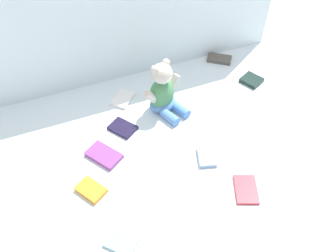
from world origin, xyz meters
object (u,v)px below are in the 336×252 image
(book_case_6, at_px, (122,242))
(book_case_0, at_px, (246,189))
(book_case_7, at_px, (123,99))
(book_case_4, at_px, (104,155))
(book_case_1, at_px, (123,128))
(book_case_5, at_px, (251,80))
(book_case_8, at_px, (219,59))
(teddy_bear, at_px, (163,93))
(book_case_9, at_px, (207,157))
(book_case_3, at_px, (91,190))

(book_case_6, bearing_deg, book_case_0, 138.83)
(book_case_7, bearing_deg, book_case_4, 104.11)
(book_case_1, bearing_deg, book_case_7, -142.38)
(book_case_5, height_order, book_case_8, same)
(teddy_bear, xyz_separation_m, book_case_7, (-0.16, 0.12, -0.08))
(book_case_7, distance_m, book_case_9, 0.50)
(teddy_bear, xyz_separation_m, book_case_4, (-0.32, -0.17, -0.08))
(book_case_0, height_order, book_case_9, book_case_9)
(teddy_bear, bearing_deg, book_case_0, -98.63)
(book_case_0, xyz_separation_m, book_case_7, (-0.28, 0.64, 0.00))
(book_case_6, xyz_separation_m, book_case_9, (0.41, 0.21, 0.00))
(book_case_9, bearing_deg, book_case_4, -5.86)
(teddy_bear, height_order, book_case_7, teddy_bear)
(book_case_8, relative_size, book_case_9, 1.31)
(book_case_0, height_order, book_case_4, book_case_4)
(book_case_4, relative_size, book_case_5, 1.50)
(book_case_6, relative_size, book_case_9, 1.09)
(book_case_7, bearing_deg, book_case_0, 157.64)
(book_case_9, bearing_deg, book_case_6, 43.95)
(book_case_7, xyz_separation_m, book_case_9, (0.21, -0.45, 0.00))
(book_case_6, relative_size, book_case_8, 0.83)
(book_case_4, bearing_deg, teddy_bear, 174.02)
(book_case_3, distance_m, book_case_7, 0.50)
(book_case_6, xyz_separation_m, book_case_7, (0.20, 0.66, 0.00))
(book_case_7, bearing_deg, book_case_5, -145.99)
(book_case_0, distance_m, book_case_8, 0.79)
(book_case_3, xyz_separation_m, book_case_6, (0.05, -0.23, -0.00))
(book_case_1, bearing_deg, book_case_8, 169.39)
(teddy_bear, bearing_deg, book_case_7, 120.79)
(book_case_1, xyz_separation_m, book_case_7, (0.05, 0.17, 0.00))
(book_case_5, xyz_separation_m, book_case_7, (-0.62, 0.11, -0.00))
(teddy_bear, xyz_separation_m, book_case_8, (0.40, 0.22, -0.08))
(book_case_0, bearing_deg, book_case_8, -88.40)
(book_case_1, relative_size, book_case_8, 0.91)
(book_case_0, distance_m, book_case_5, 0.63)
(book_case_8, bearing_deg, book_case_0, 16.20)
(book_case_0, bearing_deg, teddy_bear, -54.26)
(book_case_1, relative_size, book_case_9, 1.19)
(book_case_4, height_order, book_case_9, book_case_4)
(teddy_bear, distance_m, book_case_4, 0.37)
(book_case_5, relative_size, book_case_9, 0.98)
(book_case_6, bearing_deg, book_case_1, -150.69)
(book_case_3, height_order, book_case_9, book_case_3)
(book_case_1, distance_m, book_case_3, 0.32)
(book_case_7, distance_m, book_case_8, 0.57)
(book_case_4, xyz_separation_m, book_case_7, (0.17, 0.29, -0.00))
(book_case_4, bearing_deg, book_case_0, 108.04)
(book_case_3, distance_m, book_case_9, 0.46)
(teddy_bear, distance_m, book_case_1, 0.23)
(book_case_1, height_order, book_case_6, book_case_1)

